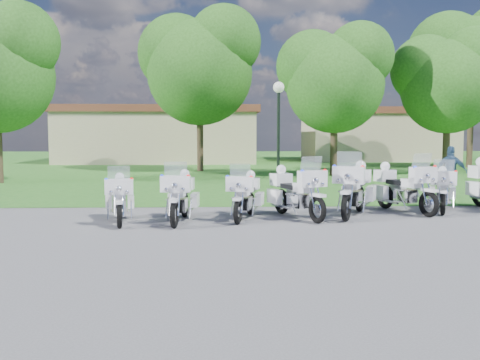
{
  "coord_description": "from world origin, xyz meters",
  "views": [
    {
      "loc": [
        -1.4,
        -12.39,
        2.14
      ],
      "look_at": [
        -0.92,
        1.2,
        0.95
      ],
      "focal_mm": 40.0,
      "sensor_mm": 36.0,
      "label": 1
    }
  ],
  "objects_px": {
    "motorcycle_3": "(296,192)",
    "lamp_post": "(279,108)",
    "bystander_c": "(451,172)",
    "motorcycle_0": "(120,198)",
    "motorcycle_5": "(403,187)",
    "motorcycle_6": "(442,189)",
    "motorcycle_1": "(181,196)",
    "motorcycle_2": "(246,195)",
    "motorcycle_4": "(355,188)"
  },
  "relations": [
    {
      "from": "motorcycle_0",
      "to": "lamp_post",
      "type": "relative_size",
      "value": 0.5
    },
    {
      "from": "lamp_post",
      "to": "bystander_c",
      "type": "relative_size",
      "value": 2.43
    },
    {
      "from": "motorcycle_4",
      "to": "motorcycle_6",
      "type": "xyz_separation_m",
      "value": [
        2.66,
        0.8,
        -0.1
      ]
    },
    {
      "from": "motorcycle_1",
      "to": "bystander_c",
      "type": "distance_m",
      "value": 9.62
    },
    {
      "from": "lamp_post",
      "to": "bystander_c",
      "type": "height_order",
      "value": "lamp_post"
    },
    {
      "from": "lamp_post",
      "to": "motorcycle_0",
      "type": "bearing_deg",
      "value": -119.63
    },
    {
      "from": "motorcycle_6",
      "to": "bystander_c",
      "type": "xyz_separation_m",
      "value": [
        1.44,
        2.78,
        0.25
      ]
    },
    {
      "from": "motorcycle_2",
      "to": "motorcycle_4",
      "type": "bearing_deg",
      "value": -157.76
    },
    {
      "from": "motorcycle_6",
      "to": "lamp_post",
      "type": "relative_size",
      "value": 0.5
    },
    {
      "from": "motorcycle_5",
      "to": "motorcycle_6",
      "type": "xyz_separation_m",
      "value": [
        1.19,
        0.2,
        -0.07
      ]
    },
    {
      "from": "motorcycle_1",
      "to": "motorcycle_4",
      "type": "bearing_deg",
      "value": -165.07
    },
    {
      "from": "bystander_c",
      "to": "motorcycle_4",
      "type": "bearing_deg",
      "value": 68.55
    },
    {
      "from": "motorcycle_0",
      "to": "motorcycle_1",
      "type": "distance_m",
      "value": 1.46
    },
    {
      "from": "motorcycle_0",
      "to": "lamp_post",
      "type": "bearing_deg",
      "value": -129.64
    },
    {
      "from": "motorcycle_3",
      "to": "motorcycle_6",
      "type": "bearing_deg",
      "value": 170.57
    },
    {
      "from": "motorcycle_5",
      "to": "bystander_c",
      "type": "bearing_deg",
      "value": -152.49
    },
    {
      "from": "motorcycle_0",
      "to": "bystander_c",
      "type": "xyz_separation_m",
      "value": [
        10.02,
        4.43,
        0.27
      ]
    },
    {
      "from": "motorcycle_3",
      "to": "lamp_post",
      "type": "bearing_deg",
      "value": -116.47
    },
    {
      "from": "motorcycle_1",
      "to": "motorcycle_3",
      "type": "relative_size",
      "value": 1.01
    },
    {
      "from": "motorcycle_5",
      "to": "lamp_post",
      "type": "bearing_deg",
      "value": -89.82
    },
    {
      "from": "motorcycle_6",
      "to": "bystander_c",
      "type": "height_order",
      "value": "bystander_c"
    },
    {
      "from": "motorcycle_4",
      "to": "bystander_c",
      "type": "height_order",
      "value": "bystander_c"
    },
    {
      "from": "motorcycle_3",
      "to": "motorcycle_0",
      "type": "bearing_deg",
      "value": -16.16
    },
    {
      "from": "motorcycle_3",
      "to": "motorcycle_4",
      "type": "xyz_separation_m",
      "value": [
        1.58,
        0.27,
        0.05
      ]
    },
    {
      "from": "motorcycle_5",
      "to": "lamp_post",
      "type": "height_order",
      "value": "lamp_post"
    },
    {
      "from": "motorcycle_0",
      "to": "motorcycle_5",
      "type": "bearing_deg",
      "value": -178.94
    },
    {
      "from": "motorcycle_4",
      "to": "motorcycle_6",
      "type": "bearing_deg",
      "value": -138.22
    },
    {
      "from": "motorcycle_2",
      "to": "motorcycle_4",
      "type": "xyz_separation_m",
      "value": [
        2.86,
        0.39,
        0.12
      ]
    },
    {
      "from": "motorcycle_5",
      "to": "bystander_c",
      "type": "relative_size",
      "value": 1.35
    },
    {
      "from": "motorcycle_2",
      "to": "bystander_c",
      "type": "relative_size",
      "value": 1.21
    },
    {
      "from": "motorcycle_5",
      "to": "bystander_c",
      "type": "distance_m",
      "value": 3.98
    },
    {
      "from": "motorcycle_0",
      "to": "motorcycle_6",
      "type": "distance_m",
      "value": 8.73
    },
    {
      "from": "motorcycle_2",
      "to": "lamp_post",
      "type": "height_order",
      "value": "lamp_post"
    },
    {
      "from": "motorcycle_6",
      "to": "motorcycle_1",
      "type": "bearing_deg",
      "value": 34.28
    },
    {
      "from": "motorcycle_6",
      "to": "bystander_c",
      "type": "distance_m",
      "value": 3.14
    },
    {
      "from": "motorcycle_3",
      "to": "bystander_c",
      "type": "relative_size",
      "value": 1.29
    },
    {
      "from": "motorcycle_0",
      "to": "motorcycle_2",
      "type": "distance_m",
      "value": 3.09
    },
    {
      "from": "motorcycle_1",
      "to": "motorcycle_5",
      "type": "xyz_separation_m",
      "value": [
        5.93,
        1.41,
        0.05
      ]
    },
    {
      "from": "lamp_post",
      "to": "bystander_c",
      "type": "distance_m",
      "value": 6.95
    },
    {
      "from": "motorcycle_1",
      "to": "bystander_c",
      "type": "relative_size",
      "value": 1.3
    },
    {
      "from": "motorcycle_1",
      "to": "motorcycle_3",
      "type": "bearing_deg",
      "value": -164.75
    },
    {
      "from": "motorcycle_2",
      "to": "motorcycle_0",
      "type": "bearing_deg",
      "value": 22.8
    },
    {
      "from": "motorcycle_6",
      "to": "motorcycle_3",
      "type": "bearing_deg",
      "value": 35.74
    },
    {
      "from": "motorcycle_5",
      "to": "motorcycle_4",
      "type": "bearing_deg",
      "value": 1.31
    },
    {
      "from": "motorcycle_2",
      "to": "motorcycle_5",
      "type": "xyz_separation_m",
      "value": [
        4.33,
        1.0,
        0.09
      ]
    },
    {
      "from": "motorcycle_4",
      "to": "bystander_c",
      "type": "xyz_separation_m",
      "value": [
        4.1,
        3.59,
        0.15
      ]
    },
    {
      "from": "motorcycle_6",
      "to": "motorcycle_0",
      "type": "bearing_deg",
      "value": 32.38
    },
    {
      "from": "motorcycle_0",
      "to": "motorcycle_6",
      "type": "bearing_deg",
      "value": -179.15
    },
    {
      "from": "motorcycle_1",
      "to": "motorcycle_3",
      "type": "distance_m",
      "value": 2.93
    },
    {
      "from": "motorcycle_1",
      "to": "motorcycle_6",
      "type": "xyz_separation_m",
      "value": [
        7.12,
        1.61,
        -0.02
      ]
    }
  ]
}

